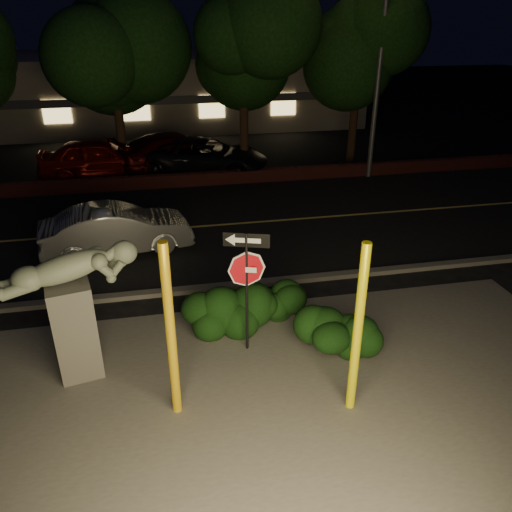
{
  "coord_description": "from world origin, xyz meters",
  "views": [
    {
      "loc": [
        -1.14,
        -7.8,
        6.15
      ],
      "look_at": [
        0.7,
        1.34,
        1.6
      ],
      "focal_mm": 35.0,
      "sensor_mm": 36.0,
      "label": 1
    }
  ],
  "objects_px": {
    "yellow_pole_left": "(171,334)",
    "signpost": "(247,270)",
    "parked_car_dark": "(204,156)",
    "parked_car_darkred": "(176,151)",
    "silver_sedan": "(117,230)",
    "parked_car_red": "(98,158)",
    "streetlight": "(380,19)",
    "yellow_pole_right": "(358,331)",
    "sculpture": "(72,300)"
  },
  "relations": [
    {
      "from": "signpost",
      "to": "sculpture",
      "type": "xyz_separation_m",
      "value": [
        -3.16,
        -0.08,
        -0.25
      ]
    },
    {
      "from": "streetlight",
      "to": "parked_car_dark",
      "type": "height_order",
      "value": "streetlight"
    },
    {
      "from": "yellow_pole_right",
      "to": "parked_car_darkred",
      "type": "height_order",
      "value": "yellow_pole_right"
    },
    {
      "from": "parked_car_dark",
      "to": "parked_car_darkred",
      "type": "bearing_deg",
      "value": 64.69
    },
    {
      "from": "yellow_pole_left",
      "to": "parked_car_dark",
      "type": "relative_size",
      "value": 0.59
    },
    {
      "from": "signpost",
      "to": "yellow_pole_left",
      "type": "bearing_deg",
      "value": -117.12
    },
    {
      "from": "signpost",
      "to": "silver_sedan",
      "type": "distance_m",
      "value": 6.04
    },
    {
      "from": "yellow_pole_right",
      "to": "streetlight",
      "type": "relative_size",
      "value": 0.31
    },
    {
      "from": "signpost",
      "to": "streetlight",
      "type": "relative_size",
      "value": 0.25
    },
    {
      "from": "silver_sedan",
      "to": "yellow_pole_left",
      "type": "bearing_deg",
      "value": -178.46
    },
    {
      "from": "yellow_pole_left",
      "to": "parked_car_red",
      "type": "distance_m",
      "value": 14.55
    },
    {
      "from": "parked_car_red",
      "to": "parked_car_darkred",
      "type": "distance_m",
      "value": 3.25
    },
    {
      "from": "streetlight",
      "to": "parked_car_darkred",
      "type": "xyz_separation_m",
      "value": [
        -7.58,
        2.9,
        -5.2
      ]
    },
    {
      "from": "yellow_pole_left",
      "to": "sculpture",
      "type": "xyz_separation_m",
      "value": [
        -1.66,
        1.41,
        -0.02
      ]
    },
    {
      "from": "sculpture",
      "to": "silver_sedan",
      "type": "xyz_separation_m",
      "value": [
        0.4,
        5.33,
        -0.89
      ]
    },
    {
      "from": "sculpture",
      "to": "streetlight",
      "type": "xyz_separation_m",
      "value": [
        10.09,
        10.7,
        4.4
      ]
    },
    {
      "from": "streetlight",
      "to": "silver_sedan",
      "type": "height_order",
      "value": "streetlight"
    },
    {
      "from": "streetlight",
      "to": "silver_sedan",
      "type": "relative_size",
      "value": 2.43
    },
    {
      "from": "streetlight",
      "to": "parked_car_darkred",
      "type": "distance_m",
      "value": 9.64
    },
    {
      "from": "signpost",
      "to": "streetlight",
      "type": "bearing_deg",
      "value": 74.93
    },
    {
      "from": "yellow_pole_right",
      "to": "sculpture",
      "type": "distance_m",
      "value": 4.98
    },
    {
      "from": "yellow_pole_left",
      "to": "streetlight",
      "type": "distance_m",
      "value": 15.39
    },
    {
      "from": "yellow_pole_right",
      "to": "silver_sedan",
      "type": "height_order",
      "value": "yellow_pole_right"
    },
    {
      "from": "yellow_pole_left",
      "to": "sculpture",
      "type": "height_order",
      "value": "yellow_pole_left"
    },
    {
      "from": "yellow_pole_left",
      "to": "signpost",
      "type": "height_order",
      "value": "yellow_pole_left"
    },
    {
      "from": "yellow_pole_left",
      "to": "parked_car_darkred",
      "type": "bearing_deg",
      "value": 86.77
    },
    {
      "from": "signpost",
      "to": "parked_car_red",
      "type": "xyz_separation_m",
      "value": [
        -3.83,
        12.85,
        -1.02
      ]
    },
    {
      "from": "signpost",
      "to": "parked_car_dark",
      "type": "height_order",
      "value": "signpost"
    },
    {
      "from": "signpost",
      "to": "streetlight",
      "type": "xyz_separation_m",
      "value": [
        6.93,
        10.62,
        4.16
      ]
    },
    {
      "from": "parked_car_red",
      "to": "yellow_pole_right",
      "type": "bearing_deg",
      "value": -162.38
    },
    {
      "from": "signpost",
      "to": "yellow_pole_right",
      "type": "bearing_deg",
      "value": -35.76
    },
    {
      "from": "streetlight",
      "to": "parked_car_darkred",
      "type": "relative_size",
      "value": 1.88
    },
    {
      "from": "streetlight",
      "to": "silver_sedan",
      "type": "bearing_deg",
      "value": -175.69
    },
    {
      "from": "sculpture",
      "to": "silver_sedan",
      "type": "bearing_deg",
      "value": 73.79
    },
    {
      "from": "silver_sedan",
      "to": "parked_car_red",
      "type": "bearing_deg",
      "value": -1.02
    },
    {
      "from": "yellow_pole_left",
      "to": "streetlight",
      "type": "bearing_deg",
      "value": 55.16
    },
    {
      "from": "silver_sedan",
      "to": "yellow_pole_right",
      "type": "bearing_deg",
      "value": -158.9
    },
    {
      "from": "silver_sedan",
      "to": "parked_car_darkred",
      "type": "height_order",
      "value": "parked_car_darkred"
    },
    {
      "from": "yellow_pole_left",
      "to": "signpost",
      "type": "relative_size",
      "value": 1.24
    },
    {
      "from": "yellow_pole_left",
      "to": "parked_car_darkred",
      "type": "relative_size",
      "value": 0.6
    },
    {
      "from": "parked_car_red",
      "to": "parked_car_dark",
      "type": "xyz_separation_m",
      "value": [
        4.31,
        -0.35,
        -0.06
      ]
    },
    {
      "from": "parked_car_dark",
      "to": "yellow_pole_left",
      "type": "bearing_deg",
      "value": -171.03
    },
    {
      "from": "signpost",
      "to": "parked_car_dark",
      "type": "distance_m",
      "value": 12.56
    },
    {
      "from": "sculpture",
      "to": "parked_car_darkred",
      "type": "bearing_deg",
      "value": 67.66
    },
    {
      "from": "streetlight",
      "to": "parked_car_red",
      "type": "bearing_deg",
      "value": 143.6
    },
    {
      "from": "yellow_pole_right",
      "to": "signpost",
      "type": "xyz_separation_m",
      "value": [
        -1.45,
        1.98,
        0.26
      ]
    },
    {
      "from": "yellow_pole_left",
      "to": "signpost",
      "type": "distance_m",
      "value": 2.12
    },
    {
      "from": "parked_car_darkred",
      "to": "parked_car_dark",
      "type": "bearing_deg",
      "value": -155.73
    },
    {
      "from": "silver_sedan",
      "to": "parked_car_red",
      "type": "height_order",
      "value": "parked_car_red"
    },
    {
      "from": "sculpture",
      "to": "streetlight",
      "type": "distance_m",
      "value": 15.36
    }
  ]
}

